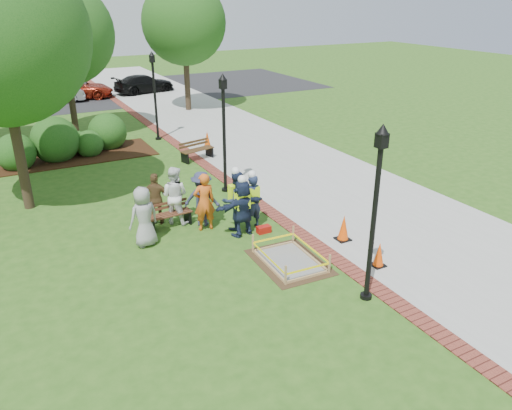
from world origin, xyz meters
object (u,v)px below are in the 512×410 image
bench_near (170,220)px  cone_front (379,255)px  wet_concrete_pad (290,255)px  hivis_worker_a (242,206)px  hivis_worker_b (252,200)px  lamp_near (375,203)px  hivis_worker_c (236,199)px

bench_near → cone_front: bench_near is taller
bench_near → wet_concrete_pad: bearing=-60.0°
bench_near → hivis_worker_a: bearing=-41.6°
hivis_worker_b → cone_front: bearing=-63.6°
hivis_worker_a → hivis_worker_b: size_ratio=1.02×
lamp_near → wet_concrete_pad: bearing=107.1°
cone_front → hivis_worker_a: hivis_worker_a is taller
hivis_worker_b → hivis_worker_c: bearing=160.5°
hivis_worker_a → lamp_near: bearing=-76.4°
bench_near → lamp_near: bearing=-64.7°
hivis_worker_c → hivis_worker_a: bearing=-92.7°
hivis_worker_a → hivis_worker_b: hivis_worker_a is taller
lamp_near → hivis_worker_c: bearing=102.1°
cone_front → hivis_worker_b: 4.21m
lamp_near → cone_front: bearing=39.3°
hivis_worker_b → hivis_worker_c: (-0.47, 0.17, 0.06)m
lamp_near → hivis_worker_c: 5.26m
wet_concrete_pad → hivis_worker_c: 2.73m
lamp_near → hivis_worker_c: lamp_near is taller
wet_concrete_pad → hivis_worker_c: bearing=97.4°
bench_near → lamp_near: lamp_near is taller
cone_front → hivis_worker_a: bearing=124.4°
hivis_worker_b → hivis_worker_a: bearing=-147.3°
hivis_worker_a → hivis_worker_b: 0.58m
bench_near → cone_front: (4.10, -4.98, 0.10)m
wet_concrete_pad → lamp_near: lamp_near is taller
wet_concrete_pad → hivis_worker_c: (-0.34, 2.60, 0.76)m
lamp_near → hivis_worker_a: size_ratio=2.24×
bench_near → hivis_worker_b: (2.25, -1.25, 0.69)m
hivis_worker_a → hivis_worker_c: hivis_worker_c is taller
cone_front → lamp_near: (-1.27, -1.03, 2.14)m
bench_near → hivis_worker_a: size_ratio=0.76×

